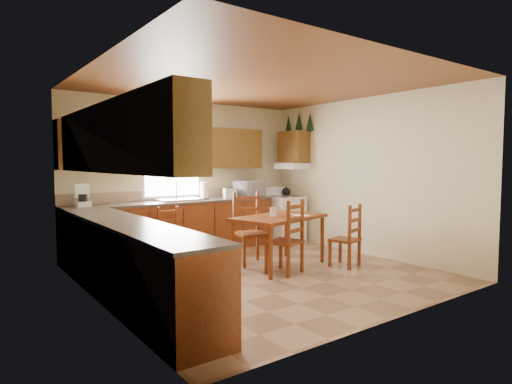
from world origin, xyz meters
TOP-DOWN VIEW (x-y plane):
  - floor at (0.00, 0.00)m, footprint 4.50×4.50m
  - ceiling at (0.00, 0.00)m, footprint 4.50×4.50m
  - wall_left at (-2.25, 0.00)m, footprint 4.50×4.50m
  - wall_right at (2.25, 0.00)m, footprint 4.50×4.50m
  - wall_back at (0.00, 2.25)m, footprint 4.50×4.50m
  - wall_front at (0.00, -2.25)m, footprint 4.50×4.50m
  - lower_cab_back at (-0.38, 1.95)m, footprint 3.75×0.60m
  - lower_cab_left at (-1.95, -0.15)m, footprint 0.60×3.60m
  - counter_back at (-0.38, 1.95)m, footprint 3.75×0.63m
  - counter_left at (-1.95, -0.15)m, footprint 0.63×3.60m
  - backsplash at (-0.38, 2.24)m, footprint 3.75×0.01m
  - upper_cab_back_left at (-1.55, 2.08)m, footprint 1.41×0.33m
  - upper_cab_back_right at (0.86, 2.08)m, footprint 1.25×0.33m
  - upper_cab_left at (-2.08, -0.15)m, footprint 0.33×3.60m
  - upper_cab_stove at (2.08, 1.65)m, footprint 0.33×0.62m
  - range_hood at (2.03, 1.65)m, footprint 0.44×0.62m
  - window_frame at (-0.30, 2.22)m, footprint 1.13×0.02m
  - window_pane at (-0.30, 2.21)m, footprint 1.05×0.01m
  - window_valance at (-0.30, 2.19)m, footprint 1.19×0.01m
  - sink_basin at (-0.30, 1.95)m, footprint 0.75×0.45m
  - pine_decal_a at (2.21, 1.33)m, footprint 0.22×0.22m
  - pine_decal_b at (2.21, 1.65)m, footprint 0.22×0.22m
  - pine_decal_c at (2.21, 1.97)m, footprint 0.22×0.22m
  - stove at (1.87, 1.66)m, footprint 0.64×0.66m
  - coffeemaker at (-1.92, 1.95)m, footprint 0.23×0.27m
  - paper_towel at (0.22, 1.99)m, footprint 0.16×0.16m
  - toaster at (0.72, 1.91)m, footprint 0.25×0.18m
  - microwave at (1.20, 1.95)m, footprint 0.61×0.51m
  - dining_table at (0.49, 0.16)m, footprint 1.61×1.15m
  - chair_near_left at (0.29, -0.19)m, footprint 0.55×0.54m
  - chair_near_right at (1.30, -0.43)m, footprint 0.49×0.48m
  - chair_far_left at (-0.74, 1.35)m, footprint 0.39×0.37m
  - chair_far_right at (0.23, 0.53)m, footprint 0.54×0.52m
  - table_paper at (0.80, 0.01)m, footprint 0.24×0.30m
  - table_card at (0.40, 0.20)m, footprint 0.10×0.05m

SIDE VIEW (x-z plane):
  - floor at x=0.00m, z-range 0.00..0.00m
  - dining_table at x=0.49m, z-range 0.00..0.78m
  - chair_far_left at x=-0.74m, z-range 0.00..0.87m
  - lower_cab_back at x=-0.38m, z-range 0.00..0.88m
  - lower_cab_left at x=-1.95m, z-range 0.00..0.88m
  - stove at x=1.87m, z-range 0.00..0.90m
  - chair_near_right at x=1.30m, z-range 0.00..0.95m
  - chair_near_left at x=0.29m, z-range 0.00..1.06m
  - chair_far_right at x=0.23m, z-range 0.00..1.11m
  - table_paper at x=0.80m, z-range 0.78..0.78m
  - table_card at x=0.40m, z-range 0.78..0.91m
  - counter_back at x=-0.38m, z-range 0.88..0.92m
  - counter_left at x=-1.95m, z-range 0.88..0.92m
  - sink_basin at x=-0.30m, z-range 0.92..0.96m
  - backsplash at x=-0.38m, z-range 0.92..1.10m
  - toaster at x=0.72m, z-range 0.92..1.11m
  - paper_towel at x=0.22m, z-range 0.92..1.23m
  - microwave at x=1.20m, z-range 0.92..1.24m
  - coffeemaker at x=-1.92m, z-range 0.92..1.26m
  - wall_left at x=-2.25m, z-range 1.35..1.35m
  - wall_right at x=2.25m, z-range 1.35..1.35m
  - wall_back at x=0.00m, z-range 1.35..1.35m
  - wall_front at x=0.00m, z-range 1.35..1.35m
  - range_hood at x=2.03m, z-range 1.46..1.58m
  - window_frame at x=-0.30m, z-range 0.96..2.14m
  - window_pane at x=-0.30m, z-range 1.00..2.10m
  - upper_cab_back_left at x=-1.55m, z-range 1.48..2.23m
  - upper_cab_back_right at x=0.86m, z-range 1.48..2.23m
  - upper_cab_left at x=-2.08m, z-range 1.48..2.23m
  - upper_cab_stove at x=2.08m, z-range 1.59..2.21m
  - window_valance at x=-0.30m, z-range 1.93..2.17m
  - pine_decal_a at x=2.21m, z-range 2.20..2.56m
  - pine_decal_c at x=2.21m, z-range 2.20..2.56m
  - pine_decal_b at x=2.21m, z-range 2.24..2.60m
  - ceiling at x=0.00m, z-range 2.70..2.70m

